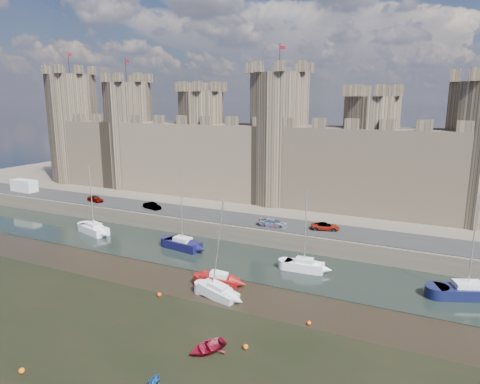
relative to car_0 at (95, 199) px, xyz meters
The scene contains 23 objects.
ground 43.31m from the car_0, 49.58° to the right, with size 160.00×160.00×0.00m, color black.
seaweed_patch 48.03m from the car_0, 54.24° to the right, with size 70.00×34.00×0.01m, color black.
water_channel 29.55m from the car_0, 17.62° to the right, with size 160.00×12.00×0.08m, color black.
quay 39.02m from the car_0, 44.06° to the left, with size 160.00×60.00×2.50m, color #4C443A.
road 28.04m from the car_0, ahead, with size 160.00×7.00×0.10m, color black.
castle 32.41m from the car_0, 28.89° to the left, with size 108.50×11.00×29.00m.
car_0 is the anchor object (origin of this frame).
car_1 12.72m from the car_0, ahead, with size 1.27×3.65×1.20m, color gray.
car_2 35.34m from the car_0, ahead, with size 1.70×4.18×1.21m, color gray.
car_3 42.75m from the car_0, ahead, with size 1.87×4.06×1.13m, color gray.
van 19.84m from the car_0, behind, with size 5.70×2.28×2.49m, color silver.
sailboat_0 11.99m from the car_0, 47.83° to the right, with size 6.25×3.89×10.92m.
sailboat_1 26.43m from the car_0, 19.64° to the right, with size 5.85×2.95×11.21m.
sailboat_2 43.79m from the car_0, 11.82° to the right, with size 4.91×2.17×10.35m.
sailboat_3 61.49m from the car_0, ahead, with size 6.88×4.73×11.25m.
sailboat_4 39.37m from the car_0, 26.12° to the right, with size 4.70×2.67×10.35m.
sailboat_5 41.78m from the car_0, 28.66° to the right, with size 4.86×2.65×9.92m.
dinghy_4 50.30m from the car_0, 35.89° to the right, with size 2.38×0.69×3.34m, color maroon.
dinghy_5 52.57m from the car_0, 41.59° to the right, with size 1.26×0.77×1.46m, color #164C98.
buoy_1 38.25m from the car_0, 36.30° to the right, with size 0.48×0.48×0.48m, color #EF380A.
buoy_2 48.10m from the car_0, 52.74° to the right, with size 0.47×0.47×0.47m, color #FB5D0B.
buoy_3 51.84m from the car_0, 24.33° to the right, with size 0.42×0.42×0.42m, color #FF470B.
buoy_5 51.56m from the car_0, 32.46° to the right, with size 0.46×0.46×0.46m, color #E9510A.
Camera 1 is at (29.29, -24.66, 20.90)m, focal length 32.00 mm.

